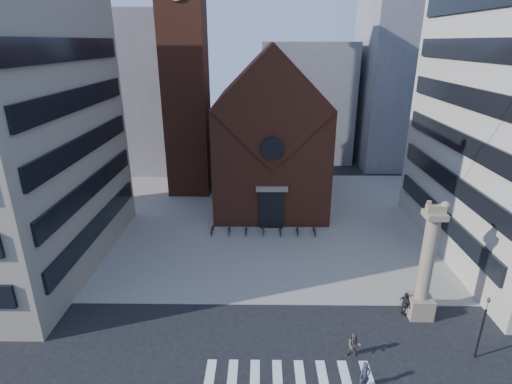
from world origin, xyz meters
TOP-DOWN VIEW (x-y plane):
  - ground at (0.00, 0.00)m, footprint 120.00×120.00m
  - piazza at (0.00, 19.00)m, footprint 46.00×30.00m
  - zebra_crossing at (0.55, -3.00)m, footprint 10.20×3.20m
  - church at (0.00, 25.04)m, footprint 12.00×16.65m
  - campanile at (-10.00, 28.00)m, footprint 5.50×5.50m
  - bg_block_left at (-20.00, 40.00)m, footprint 16.00×14.00m
  - bg_block_mid at (6.00, 45.00)m, footprint 14.00×12.00m
  - bg_block_right at (22.00, 42.00)m, footprint 16.00×14.00m
  - lion_column at (10.01, 3.00)m, footprint 1.63×1.60m
  - traffic_light at (12.00, -1.00)m, footprint 0.13×0.16m
  - pedestrian_0 at (4.67, -3.36)m, footprint 0.70×0.54m
  - pedestrian_1 at (4.58, -1.01)m, footprint 0.93×0.79m
  - pedestrian_2 at (9.00, 3.00)m, footprint 0.76×1.14m
  - scooter_0 at (-5.92, 15.44)m, footprint 0.62×1.79m
  - scooter_1 at (-4.22, 15.44)m, footprint 0.49×1.74m
  - scooter_2 at (-2.53, 15.44)m, footprint 0.62×1.79m
  - scooter_3 at (-0.83, 15.44)m, footprint 0.49×1.74m
  - scooter_4 at (0.86, 15.44)m, footprint 0.62×1.79m
  - scooter_5 at (2.56, 15.44)m, footprint 0.49×1.74m
  - scooter_6 at (4.25, 15.44)m, footprint 0.62×1.79m

SIDE VIEW (x-z plane):
  - ground at x=0.00m, z-range 0.00..0.00m
  - zebra_crossing at x=0.55m, z-range 0.00..0.01m
  - piazza at x=0.00m, z-range 0.00..0.05m
  - scooter_0 at x=-5.92m, z-range 0.05..0.99m
  - scooter_2 at x=-2.53m, z-range 0.05..0.99m
  - scooter_4 at x=0.86m, z-range 0.05..0.99m
  - scooter_6 at x=4.25m, z-range 0.05..0.99m
  - scooter_1 at x=-4.22m, z-range 0.05..1.09m
  - scooter_3 at x=-0.83m, z-range 0.05..1.09m
  - scooter_5 at x=2.56m, z-range 0.05..1.09m
  - pedestrian_1 at x=4.58m, z-range 0.00..1.67m
  - pedestrian_0 at x=4.67m, z-range 0.00..1.70m
  - pedestrian_2 at x=9.00m, z-range 0.00..1.80m
  - traffic_light at x=12.00m, z-range 0.14..4.44m
  - lion_column at x=10.01m, z-range -0.88..7.79m
  - church at x=0.00m, z-range -1.02..16.98m
  - bg_block_mid at x=6.00m, z-range 0.00..18.00m
  - bg_block_left at x=-20.00m, z-range 0.00..22.00m
  - bg_block_right at x=22.00m, z-range 0.00..24.00m
  - campanile at x=-10.00m, z-range 0.14..31.34m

